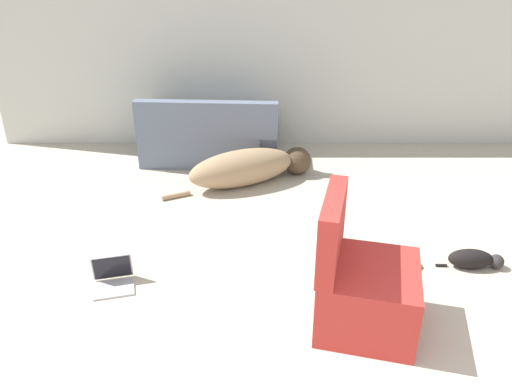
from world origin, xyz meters
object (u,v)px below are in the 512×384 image
(book_green, at_px, (409,266))
(side_chair, at_px, (364,286))
(dog, at_px, (252,167))
(laptop_open, at_px, (115,276))
(couch, at_px, (213,139))
(cat, at_px, (477,260))

(book_green, xyz_separation_m, side_chair, (-0.53, -0.67, 0.30))
(dog, distance_m, laptop_open, 2.15)
(laptop_open, bearing_deg, couch, 63.70)
(couch, xyz_separation_m, book_green, (1.79, -2.36, -0.25))
(laptop_open, height_order, side_chair, side_chair)
(couch, relative_size, cat, 3.10)
(cat, bearing_deg, couch, 136.73)
(laptop_open, bearing_deg, book_green, -8.63)
(dog, bearing_deg, cat, -67.59)
(side_chair, bearing_deg, book_green, -24.15)
(side_chair, bearing_deg, laptop_open, 90.58)
(couch, distance_m, cat, 3.32)
(cat, xyz_separation_m, laptop_open, (-2.88, -0.23, -0.00))
(side_chair, bearing_deg, couch, 36.77)
(side_chair, bearing_deg, dog, 32.77)
(cat, distance_m, side_chair, 1.28)
(cat, xyz_separation_m, book_green, (-0.54, 0.00, -0.07))
(cat, height_order, laptop_open, laptop_open)
(couch, height_order, cat, couch)
(dog, xyz_separation_m, laptop_open, (-1.03, -1.88, -0.12))
(cat, relative_size, book_green, 2.11)
(book_green, bearing_deg, side_chair, -128.23)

